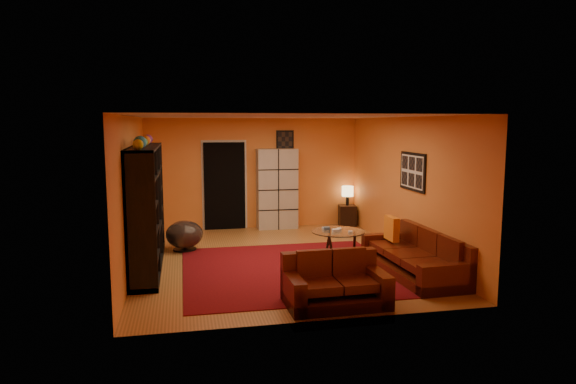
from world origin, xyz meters
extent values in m
plane|color=#99622F|center=(0.00, 0.00, 0.00)|extent=(6.00, 6.00, 0.00)
plane|color=white|center=(0.00, 0.00, 2.60)|extent=(6.00, 6.00, 0.00)
plane|color=orange|center=(0.00, 3.00, 1.30)|extent=(6.00, 0.00, 6.00)
plane|color=orange|center=(0.00, -3.00, 1.30)|extent=(6.00, 0.00, 6.00)
plane|color=orange|center=(-2.50, 0.00, 1.30)|extent=(0.00, 6.00, 6.00)
plane|color=orange|center=(2.50, 0.00, 1.30)|extent=(0.00, 6.00, 6.00)
cube|color=#550911|center=(0.10, -0.70, 0.01)|extent=(3.60, 3.60, 0.01)
cube|color=black|center=(-0.70, 2.96, 1.02)|extent=(0.95, 0.10, 2.04)
cube|color=black|center=(2.48, -0.30, 1.60)|extent=(0.03, 1.00, 0.70)
cube|color=black|center=(0.75, 2.98, 2.05)|extent=(0.42, 0.03, 0.52)
cube|color=black|center=(-2.27, 0.00, 1.05)|extent=(0.45, 3.00, 2.10)
imported|color=black|center=(-2.23, -0.10, 0.98)|extent=(0.89, 0.12, 0.51)
cube|color=#461209|center=(2.05, -1.35, 0.16)|extent=(1.02, 2.33, 0.32)
cube|color=#461209|center=(2.43, -1.34, 0.42)|extent=(0.26, 2.30, 0.85)
cube|color=#461209|center=(2.09, -2.41, 0.31)|extent=(0.95, 0.21, 0.62)
cube|color=#461209|center=(2.01, -0.30, 0.31)|extent=(0.95, 0.21, 0.62)
cube|color=#461209|center=(2.03, -2.00, 0.47)|extent=(0.74, 0.65, 0.12)
cube|color=#461209|center=(2.01, -1.35, 0.47)|extent=(0.74, 0.65, 0.12)
cube|color=#461209|center=(1.99, -0.71, 0.47)|extent=(0.74, 0.65, 0.12)
cube|color=#461209|center=(0.36, -2.50, 0.16)|extent=(1.40, 0.86, 0.32)
cube|color=#461209|center=(0.35, -2.18, 0.42)|extent=(1.38, 0.21, 0.85)
cube|color=#461209|center=(0.95, -2.49, 0.31)|extent=(0.20, 0.83, 0.62)
cube|color=#461209|center=(-0.24, -2.51, 0.31)|extent=(0.20, 0.83, 0.62)
cube|color=#461209|center=(0.61, -2.53, 0.47)|extent=(0.50, 0.62, 0.12)
cube|color=#461209|center=(0.10, -2.55, 0.47)|extent=(0.50, 0.62, 0.12)
cube|color=orange|center=(1.95, -0.64, 0.63)|extent=(0.12, 0.42, 0.42)
cylinder|color=silver|center=(1.14, -0.08, 0.49)|extent=(0.99, 0.99, 0.02)
cylinder|color=black|center=(1.44, -0.14, 0.25)|extent=(0.05, 0.05, 0.47)
cylinder|color=black|center=(1.04, 0.21, 0.25)|extent=(0.05, 0.05, 0.47)
cylinder|color=black|center=(0.94, -0.31, 0.25)|extent=(0.05, 0.05, 0.47)
cube|color=#B7B2A9|center=(0.52, 2.80, 0.94)|extent=(0.95, 0.43, 1.89)
cylinder|color=black|center=(-1.65, 1.05, 0.02)|extent=(0.44, 0.44, 0.03)
cylinder|color=black|center=(-1.65, 1.05, 0.10)|extent=(0.06, 0.06, 0.15)
ellipsoid|color=#3E3737|center=(-1.65, 1.05, 0.32)|extent=(0.72, 0.72, 0.54)
cube|color=black|center=(2.25, 2.75, 0.25)|extent=(0.46, 0.46, 0.50)
cylinder|color=black|center=(2.25, 2.75, 0.61)|extent=(0.08, 0.08, 0.22)
cylinder|color=#E9C980|center=(2.25, 2.75, 0.85)|extent=(0.28, 0.28, 0.24)
camera|label=1|loc=(-1.66, -9.00, 2.49)|focal=32.00mm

